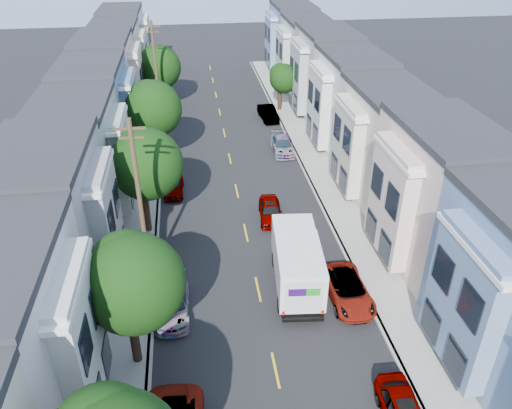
{
  "coord_description": "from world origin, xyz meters",
  "views": [
    {
      "loc": [
        -3.21,
        -22.33,
        19.13
      ],
      "look_at": [
        0.71,
        6.03,
        2.2
      ],
      "focal_mm": 35.0,
      "sensor_mm": 36.0,
      "label": 1
    }
  ],
  "objects_px": {
    "parked_left_d": "(174,186)",
    "parked_right_c": "(282,145)",
    "tree_d": "(152,109)",
    "parked_right_b": "(348,290)",
    "utility_pole_near": "(140,204)",
    "lead_sedan": "(270,211)",
    "tree_e": "(158,68)",
    "tree_far_r": "(283,79)",
    "tree_c": "(145,165)",
    "fedex_truck": "(297,262)",
    "parked_right_d": "(268,113)",
    "utility_pole_far": "(156,73)",
    "parked_left_c": "(172,302)",
    "tree_b": "(132,284)"
  },
  "relations": [
    {
      "from": "tree_far_r",
      "to": "parked_right_c",
      "type": "xyz_separation_m",
      "value": [
        -2.0,
        -10.89,
        -2.88
      ]
    },
    {
      "from": "tree_e",
      "to": "utility_pole_near",
      "type": "bearing_deg",
      "value": -90.0
    },
    {
      "from": "utility_pole_far",
      "to": "parked_right_d",
      "type": "distance_m",
      "value": 12.09
    },
    {
      "from": "parked_right_b",
      "to": "lead_sedan",
      "type": "bearing_deg",
      "value": 107.07
    },
    {
      "from": "tree_far_r",
      "to": "utility_pole_far",
      "type": "distance_m",
      "value": 13.41
    },
    {
      "from": "tree_d",
      "to": "parked_right_d",
      "type": "bearing_deg",
      "value": 40.69
    },
    {
      "from": "parked_left_d",
      "to": "tree_c",
      "type": "bearing_deg",
      "value": -103.11
    },
    {
      "from": "tree_d",
      "to": "utility_pole_near",
      "type": "bearing_deg",
      "value": -89.99
    },
    {
      "from": "lead_sedan",
      "to": "parked_right_b",
      "type": "xyz_separation_m",
      "value": [
        2.95,
        -9.1,
        -0.0
      ]
    },
    {
      "from": "fedex_truck",
      "to": "parked_right_b",
      "type": "bearing_deg",
      "value": -25.08
    },
    {
      "from": "tree_d",
      "to": "utility_pole_far",
      "type": "xyz_separation_m",
      "value": [
        0.0,
        10.57,
        0.03
      ]
    },
    {
      "from": "tree_d",
      "to": "utility_pole_far",
      "type": "height_order",
      "value": "utility_pole_far"
    },
    {
      "from": "tree_b",
      "to": "utility_pole_far",
      "type": "relative_size",
      "value": 0.72
    },
    {
      "from": "tree_d",
      "to": "parked_left_c",
      "type": "distance_m",
      "value": 19.18
    },
    {
      "from": "tree_c",
      "to": "tree_far_r",
      "type": "xyz_separation_m",
      "value": [
        13.2,
        22.6,
        -1.56
      ]
    },
    {
      "from": "tree_c",
      "to": "tree_far_r",
      "type": "bearing_deg",
      "value": 59.72
    },
    {
      "from": "parked_right_c",
      "to": "tree_b",
      "type": "bearing_deg",
      "value": -115.05
    },
    {
      "from": "parked_right_c",
      "to": "tree_c",
      "type": "bearing_deg",
      "value": -133.14
    },
    {
      "from": "parked_right_c",
      "to": "parked_left_c",
      "type": "bearing_deg",
      "value": -115.53
    },
    {
      "from": "utility_pole_far",
      "to": "parked_right_d",
      "type": "height_order",
      "value": "utility_pole_far"
    },
    {
      "from": "tree_b",
      "to": "parked_right_c",
      "type": "height_order",
      "value": "tree_b"
    },
    {
      "from": "parked_left_d",
      "to": "tree_e",
      "type": "bearing_deg",
      "value": 95.82
    },
    {
      "from": "tree_d",
      "to": "utility_pole_far",
      "type": "bearing_deg",
      "value": 89.99
    },
    {
      "from": "tree_d",
      "to": "tree_e",
      "type": "xyz_separation_m",
      "value": [
        0.0,
        14.62,
        -0.55
      ]
    },
    {
      "from": "parked_left_d",
      "to": "parked_right_b",
      "type": "bearing_deg",
      "value": -53.1
    },
    {
      "from": "tree_d",
      "to": "tree_e",
      "type": "distance_m",
      "value": 14.63
    },
    {
      "from": "utility_pole_far",
      "to": "parked_left_c",
      "type": "relative_size",
      "value": 2.3
    },
    {
      "from": "tree_b",
      "to": "tree_d",
      "type": "xyz_separation_m",
      "value": [
        -0.0,
        21.94,
        0.27
      ]
    },
    {
      "from": "lead_sedan",
      "to": "parked_right_c",
      "type": "xyz_separation_m",
      "value": [
        2.95,
        11.23,
        -0.01
      ]
    },
    {
      "from": "tree_c",
      "to": "fedex_truck",
      "type": "distance_m",
      "value": 11.58
    },
    {
      "from": "utility_pole_far",
      "to": "utility_pole_near",
      "type": "bearing_deg",
      "value": -90.0
    },
    {
      "from": "tree_d",
      "to": "parked_right_b",
      "type": "xyz_separation_m",
      "value": [
        11.2,
        -18.93,
        -4.46
      ]
    },
    {
      "from": "tree_far_r",
      "to": "parked_left_c",
      "type": "xyz_separation_m",
      "value": [
        -11.8,
        -30.88,
        -2.87
      ]
    },
    {
      "from": "tree_d",
      "to": "utility_pole_near",
      "type": "relative_size",
      "value": 0.75
    },
    {
      "from": "tree_far_r",
      "to": "tree_b",
      "type": "bearing_deg",
      "value": -111.08
    },
    {
      "from": "lead_sedan",
      "to": "parked_right_d",
      "type": "relative_size",
      "value": 0.97
    },
    {
      "from": "tree_e",
      "to": "utility_pole_near",
      "type": "relative_size",
      "value": 0.69
    },
    {
      "from": "utility_pole_near",
      "to": "parked_left_c",
      "type": "bearing_deg",
      "value": -66.12
    },
    {
      "from": "utility_pole_near",
      "to": "utility_pole_far",
      "type": "xyz_separation_m",
      "value": [
        0.0,
        26.0,
        0.0
      ]
    },
    {
      "from": "tree_e",
      "to": "parked_left_c",
      "type": "bearing_deg",
      "value": -87.58
    },
    {
      "from": "fedex_truck",
      "to": "lead_sedan",
      "type": "distance_m",
      "value": 7.62
    },
    {
      "from": "parked_left_d",
      "to": "parked_right_c",
      "type": "height_order",
      "value": "parked_right_c"
    },
    {
      "from": "tree_d",
      "to": "fedex_truck",
      "type": "xyz_separation_m",
      "value": [
        8.56,
        -17.37,
        -3.37
      ]
    },
    {
      "from": "tree_far_r",
      "to": "utility_pole_near",
      "type": "height_order",
      "value": "utility_pole_near"
    },
    {
      "from": "tree_far_r",
      "to": "parked_left_d",
      "type": "height_order",
      "value": "tree_far_r"
    },
    {
      "from": "fedex_truck",
      "to": "lead_sedan",
      "type": "bearing_deg",
      "value": 97.86
    },
    {
      "from": "tree_e",
      "to": "tree_d",
      "type": "bearing_deg",
      "value": -90.0
    },
    {
      "from": "tree_far_r",
      "to": "parked_right_b",
      "type": "height_order",
      "value": "tree_far_r"
    },
    {
      "from": "utility_pole_near",
      "to": "lead_sedan",
      "type": "bearing_deg",
      "value": 34.16
    },
    {
      "from": "tree_e",
      "to": "parked_right_c",
      "type": "distance_m",
      "value": 17.77
    }
  ]
}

